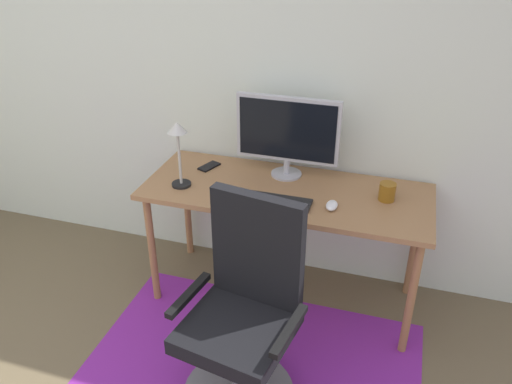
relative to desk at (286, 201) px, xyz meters
name	(u,v)px	position (x,y,z in m)	size (l,w,h in m)	color
wall_back	(221,68)	(-0.52, 0.39, 0.62)	(6.00, 0.10, 2.60)	silver
area_rug	(245,382)	(-0.01, -0.72, -0.68)	(1.73, 1.38, 0.01)	#802593
desk	(286,201)	(0.00, 0.00, 0.00)	(1.61, 0.63, 0.76)	#9B6E45
monitor	(288,132)	(-0.04, 0.18, 0.35)	(0.59, 0.18, 0.48)	#B2B2B7
keyboard	(271,200)	(-0.04, -0.16, 0.08)	(0.43, 0.13, 0.02)	black
computer_mouse	(332,205)	(0.28, -0.13, 0.09)	(0.06, 0.10, 0.03)	white
coffee_cup	(387,192)	(0.54, 0.05, 0.12)	(0.09, 0.09, 0.10)	#8B5816
cell_phone	(209,166)	(-0.52, 0.14, 0.08)	(0.07, 0.14, 0.01)	black
desk_lamp	(178,141)	(-0.58, -0.13, 0.35)	(0.11, 0.11, 0.38)	black
office_chair	(244,328)	(0.00, -0.76, -0.26)	(0.59, 0.55, 1.06)	slate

